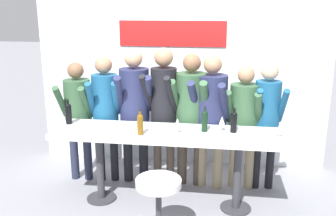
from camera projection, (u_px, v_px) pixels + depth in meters
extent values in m
plane|color=gray|center=(167.00, 204.00, 4.54)|extent=(40.00, 40.00, 0.00)
cube|color=silver|center=(180.00, 69.00, 5.47)|extent=(4.25, 0.10, 2.86)
cube|color=red|center=(172.00, 34.00, 5.30)|extent=(1.53, 0.02, 0.36)
cube|color=white|center=(167.00, 134.00, 4.30)|extent=(2.65, 0.65, 0.06)
cylinder|color=#333338|center=(100.00, 165.00, 4.53)|extent=(0.09, 0.09, 0.87)
cylinder|color=#333338|center=(102.00, 198.00, 4.65)|extent=(0.36, 0.36, 0.02)
cylinder|color=#333338|center=(237.00, 173.00, 4.31)|extent=(0.09, 0.09, 0.87)
cylinder|color=#333338|center=(235.00, 208.00, 4.42)|extent=(0.36, 0.36, 0.02)
cylinder|color=#333338|center=(159.00, 212.00, 3.73)|extent=(0.06, 0.06, 0.62)
cylinder|color=white|center=(158.00, 183.00, 3.65)|extent=(0.45, 0.45, 0.07)
cylinder|color=#23283D|center=(74.00, 152.00, 5.12)|extent=(0.11, 0.11, 0.78)
cylinder|color=#23283D|center=(88.00, 152.00, 5.10)|extent=(0.11, 0.11, 0.78)
cylinder|color=#335638|center=(78.00, 103.00, 4.93)|extent=(0.35, 0.35, 0.62)
sphere|color=brown|center=(76.00, 70.00, 4.82)|extent=(0.21, 0.21, 0.21)
cylinder|color=#335638|center=(61.00, 102.00, 4.79)|extent=(0.09, 0.37, 0.48)
cylinder|color=#335638|center=(86.00, 103.00, 4.75)|extent=(0.09, 0.37, 0.48)
cylinder|color=black|center=(101.00, 152.00, 5.06)|extent=(0.11, 0.11, 0.82)
cylinder|color=black|center=(114.00, 152.00, 5.07)|extent=(0.11, 0.11, 0.82)
cylinder|color=#19517A|center=(105.00, 99.00, 4.87)|extent=(0.39, 0.39, 0.65)
sphere|color=#9E7556|center=(103.00, 65.00, 4.75)|extent=(0.22, 0.22, 0.22)
cylinder|color=#19517A|center=(91.00, 99.00, 4.70)|extent=(0.15, 0.39, 0.50)
cylinder|color=#19517A|center=(116.00, 99.00, 4.71)|extent=(0.15, 0.39, 0.50)
cylinder|color=black|center=(128.00, 151.00, 5.05)|extent=(0.12, 0.12, 0.86)
cylinder|color=black|center=(144.00, 150.00, 5.05)|extent=(0.12, 0.12, 0.86)
cylinder|color=#23284C|center=(134.00, 95.00, 4.85)|extent=(0.45, 0.45, 0.68)
sphere|color=tan|center=(133.00, 58.00, 4.72)|extent=(0.23, 0.23, 0.23)
cylinder|color=#23284C|center=(119.00, 94.00, 4.67)|extent=(0.16, 0.42, 0.53)
cylinder|color=#23284C|center=(148.00, 94.00, 4.68)|extent=(0.16, 0.42, 0.53)
cylinder|color=#473D33|center=(158.00, 151.00, 5.01)|extent=(0.11, 0.11, 0.87)
cylinder|color=#473D33|center=(170.00, 153.00, 4.95)|extent=(0.11, 0.11, 0.87)
cylinder|color=black|center=(164.00, 95.00, 4.77)|extent=(0.39, 0.39, 0.69)
sphere|color=#9E7556|center=(164.00, 57.00, 4.64)|extent=(0.24, 0.24, 0.24)
cylinder|color=black|center=(147.00, 93.00, 4.65)|extent=(0.15, 0.41, 0.53)
cylinder|color=black|center=(171.00, 95.00, 4.56)|extent=(0.15, 0.41, 0.53)
cylinder|color=#473D33|center=(182.00, 154.00, 4.97)|extent=(0.13, 0.13, 0.84)
cylinder|color=#473D33|center=(198.00, 155.00, 4.93)|extent=(0.13, 0.13, 0.84)
cylinder|color=#335638|center=(191.00, 99.00, 4.75)|extent=(0.42, 0.42, 0.67)
sphere|color=brown|center=(192.00, 63.00, 4.63)|extent=(0.23, 0.23, 0.23)
cylinder|color=#335638|center=(174.00, 98.00, 4.63)|extent=(0.12, 0.41, 0.52)
cylinder|color=#335638|center=(205.00, 99.00, 4.55)|extent=(0.12, 0.41, 0.52)
cylinder|color=gray|center=(202.00, 156.00, 4.91)|extent=(0.12, 0.12, 0.84)
cylinder|color=gray|center=(218.00, 158.00, 4.84)|extent=(0.12, 0.12, 0.84)
cylinder|color=#23284C|center=(212.00, 101.00, 4.68)|extent=(0.46, 0.46, 0.66)
sphere|color=#9E7556|center=(213.00, 65.00, 4.56)|extent=(0.23, 0.23, 0.23)
cylinder|color=#23284C|center=(194.00, 99.00, 4.58)|extent=(0.17, 0.41, 0.51)
cylinder|color=#23284C|center=(224.00, 102.00, 4.46)|extent=(0.17, 0.41, 0.51)
cylinder|color=gray|center=(234.00, 159.00, 4.90)|extent=(0.12, 0.12, 0.77)
cylinder|color=gray|center=(249.00, 160.00, 4.85)|extent=(0.12, 0.12, 0.77)
cylinder|color=#335638|center=(244.00, 108.00, 4.69)|extent=(0.42, 0.42, 0.61)
sphere|color=#9E7556|center=(246.00, 75.00, 4.58)|extent=(0.21, 0.21, 0.21)
cylinder|color=#335638|center=(229.00, 107.00, 4.59)|extent=(0.14, 0.38, 0.48)
cylinder|color=#335638|center=(258.00, 109.00, 4.50)|extent=(0.14, 0.38, 0.48)
cylinder|color=black|center=(257.00, 159.00, 4.85)|extent=(0.10, 0.10, 0.80)
cylinder|color=black|center=(270.00, 159.00, 4.84)|extent=(0.10, 0.10, 0.80)
cylinder|color=#19517A|center=(267.00, 106.00, 4.66)|extent=(0.34, 0.34, 0.63)
sphere|color=#D6AD89|center=(270.00, 71.00, 4.54)|extent=(0.22, 0.22, 0.22)
cylinder|color=#19517A|center=(257.00, 105.00, 4.51)|extent=(0.10, 0.37, 0.48)
cylinder|color=#19517A|center=(283.00, 106.00, 4.49)|extent=(0.10, 0.37, 0.48)
cylinder|color=brown|center=(140.00, 126.00, 4.16)|extent=(0.07, 0.07, 0.20)
sphere|color=brown|center=(140.00, 117.00, 4.13)|extent=(0.07, 0.07, 0.07)
cylinder|color=brown|center=(140.00, 114.00, 4.13)|extent=(0.03, 0.03, 0.07)
cylinder|color=black|center=(140.00, 110.00, 4.11)|extent=(0.03, 0.03, 0.01)
cylinder|color=black|center=(205.00, 123.00, 4.27)|extent=(0.07, 0.07, 0.21)
sphere|color=black|center=(205.00, 114.00, 4.24)|extent=(0.07, 0.07, 0.07)
cylinder|color=black|center=(205.00, 111.00, 4.23)|extent=(0.03, 0.03, 0.07)
cylinder|color=black|center=(205.00, 107.00, 4.22)|extent=(0.03, 0.03, 0.02)
cylinder|color=black|center=(234.00, 124.00, 4.24)|extent=(0.07, 0.07, 0.20)
sphere|color=black|center=(234.00, 115.00, 4.21)|extent=(0.07, 0.07, 0.07)
cylinder|color=black|center=(234.00, 112.00, 4.20)|extent=(0.03, 0.03, 0.07)
cylinder|color=black|center=(234.00, 108.00, 4.19)|extent=(0.03, 0.03, 0.01)
cylinder|color=black|center=(69.00, 115.00, 4.54)|extent=(0.08, 0.08, 0.22)
sphere|color=black|center=(68.00, 107.00, 4.52)|extent=(0.08, 0.08, 0.08)
cylinder|color=black|center=(68.00, 103.00, 4.51)|extent=(0.03, 0.03, 0.08)
cylinder|color=black|center=(67.00, 100.00, 4.49)|extent=(0.03, 0.03, 0.02)
cylinder|color=silver|center=(279.00, 137.00, 4.08)|extent=(0.06, 0.06, 0.01)
cylinder|color=silver|center=(280.00, 134.00, 4.07)|extent=(0.01, 0.01, 0.08)
cone|color=silver|center=(280.00, 126.00, 4.05)|extent=(0.07, 0.07, 0.09)
cylinder|color=silver|center=(177.00, 133.00, 4.22)|extent=(0.06, 0.06, 0.01)
cylinder|color=silver|center=(177.00, 130.00, 4.21)|extent=(0.01, 0.01, 0.08)
cone|color=silver|center=(177.00, 122.00, 4.18)|extent=(0.07, 0.07, 0.09)
cylinder|color=silver|center=(222.00, 131.00, 4.29)|extent=(0.06, 0.06, 0.01)
cylinder|color=silver|center=(222.00, 127.00, 4.28)|extent=(0.01, 0.01, 0.08)
cone|color=silver|center=(222.00, 120.00, 4.26)|extent=(0.07, 0.07, 0.09)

